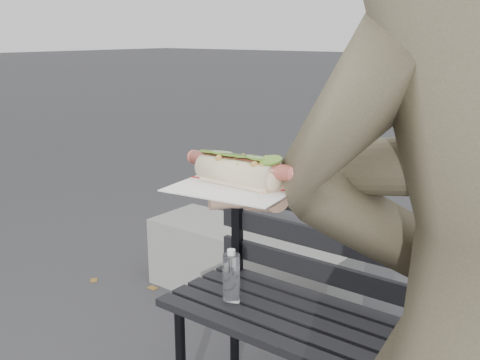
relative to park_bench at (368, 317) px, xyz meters
name	(u,v)px	position (x,y,z in m)	size (l,w,h in m)	color
park_bench	(368,317)	(0.00, 0.00, 0.00)	(1.50, 0.44, 0.88)	black
concrete_block	(249,265)	(-1.03, 0.71, -0.32)	(1.20, 0.40, 0.40)	slate
held_hotdog	(370,171)	(0.36, -0.86, 0.73)	(0.63, 0.31, 0.20)	#47452F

